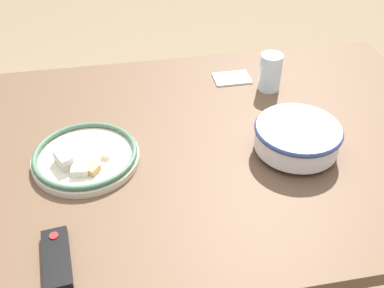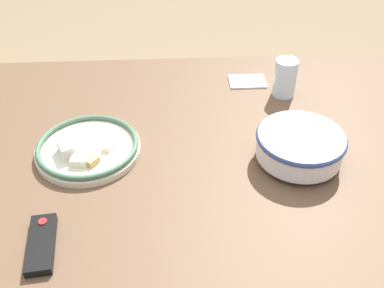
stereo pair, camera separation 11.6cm
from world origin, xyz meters
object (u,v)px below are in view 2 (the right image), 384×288
food_plate (87,148)px  tv_remote (41,244)px  noodle_bowl (300,145)px  drinking_glass (285,78)px

food_plate → tv_remote: food_plate is taller
noodle_bowl → tv_remote: (0.61, 0.25, -0.04)m
noodle_bowl → food_plate: bearing=-5.9°
noodle_bowl → drinking_glass: bearing=-95.5°
tv_remote → drinking_glass: bearing=35.4°
noodle_bowl → food_plate: noodle_bowl is taller
food_plate → tv_remote: size_ratio=1.76×
tv_remote → drinking_glass: drinking_glass is taller
tv_remote → food_plate: bearing=72.9°
food_plate → drinking_glass: size_ratio=2.32×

